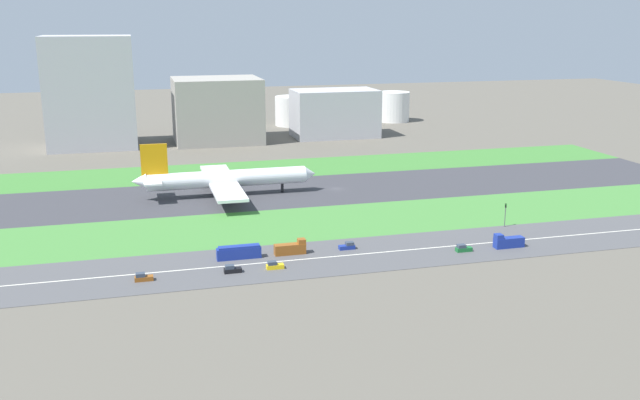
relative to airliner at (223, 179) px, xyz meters
name	(u,v)px	position (x,y,z in m)	size (l,w,h in m)	color
ground_plane	(336,189)	(41.63, 0.00, -6.23)	(800.00, 800.00, 0.00)	#5B564C
runway	(336,189)	(41.63, 0.00, -6.18)	(280.00, 46.00, 0.10)	#38383D
grass_median_north	(309,167)	(41.63, 41.00, -6.18)	(280.00, 36.00, 0.10)	#3D7A33
grass_median_south	(373,218)	(41.63, -41.00, -6.18)	(280.00, 36.00, 0.10)	#427F38
highway	(411,250)	(41.63, -73.00, -6.18)	(280.00, 28.00, 0.10)	#4C4C4F
highway_centerline	(411,250)	(41.63, -73.00, -6.13)	(266.00, 0.50, 0.01)	silver
airliner	(223,179)	(0.00, 0.00, 0.00)	(65.00, 56.00, 19.70)	white
truck_0	(291,248)	(9.14, -68.00, -4.56)	(8.40, 2.50, 4.00)	brown
truck_1	(508,242)	(68.05, -78.00, -4.56)	(8.40, 2.50, 4.00)	navy
car_5	(143,277)	(-29.56, -78.00, -5.31)	(4.40, 1.80, 2.00)	brown
car_6	(463,248)	(54.62, -78.00, -5.31)	(4.40, 1.80, 2.00)	#19662D
car_2	(232,269)	(-8.11, -78.00, -5.31)	(4.40, 1.80, 2.00)	black
bus_0	(239,252)	(-4.85, -68.00, -4.41)	(11.60, 2.50, 3.50)	navy
car_3	(274,266)	(2.56, -78.00, -5.31)	(4.40, 1.80, 2.00)	yellow
car_4	(348,246)	(24.99, -68.00, -5.31)	(4.40, 1.80, 2.00)	navy
traffic_light	(505,213)	(77.19, -60.01, -1.94)	(0.36, 0.50, 7.20)	#4C4C51
terminal_building	(90,92)	(-48.37, 114.00, 20.41)	(41.17, 31.02, 53.28)	#B2B2B7
hangar_building	(217,110)	(12.12, 114.00, 9.86)	(43.05, 35.88, 32.19)	#9E998E
office_tower	(335,113)	(74.06, 114.00, 6.17)	(43.92, 25.72, 24.80)	#B2B2B7
fuel_tank_west	(294,111)	(62.14, 159.00, 2.24)	(21.75, 21.75, 16.95)	silver
fuel_tank_centre	(349,112)	(95.89, 159.00, 0.38)	(18.82, 18.82, 13.23)	silver
fuel_tank_east	(394,107)	(124.57, 159.00, 2.73)	(19.07, 19.07, 17.91)	silver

